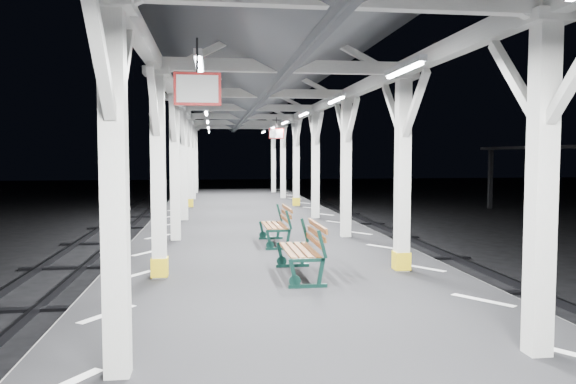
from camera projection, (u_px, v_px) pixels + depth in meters
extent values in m
plane|color=black|center=(304.00, 383.00, 7.30)|extent=(120.00, 120.00, 0.00)
cube|color=black|center=(304.00, 345.00, 7.27)|extent=(6.00, 50.00, 1.00)
cube|color=silver|center=(108.00, 314.00, 6.91)|extent=(1.00, 48.00, 0.01)
cube|color=silver|center=(483.00, 300.00, 7.56)|extent=(1.00, 48.00, 0.01)
cube|color=silver|center=(115.00, 197.00, 4.89)|extent=(0.22, 0.22, 3.20)
cube|color=silver|center=(111.00, 3.00, 4.77)|extent=(0.40, 0.40, 0.12)
cube|color=silver|center=(122.00, 73.00, 5.35)|extent=(0.10, 0.99, 0.99)
cube|color=silver|center=(99.00, 52.00, 4.27)|extent=(0.10, 0.99, 0.99)
cube|color=silver|center=(158.00, 178.00, 8.84)|extent=(0.22, 0.22, 3.20)
cube|color=silver|center=(157.00, 71.00, 8.73)|extent=(0.40, 0.40, 0.12)
cube|color=gold|center=(160.00, 267.00, 8.94)|extent=(0.26, 0.26, 0.30)
cube|color=silver|center=(160.00, 107.00, 9.31)|extent=(0.10, 0.99, 0.99)
cube|color=silver|center=(154.00, 101.00, 8.22)|extent=(0.10, 0.99, 0.99)
cube|color=silver|center=(175.00, 171.00, 12.80)|extent=(0.22, 0.22, 3.20)
cube|color=silver|center=(174.00, 97.00, 12.69)|extent=(0.40, 0.40, 0.12)
cube|color=silver|center=(176.00, 121.00, 13.26)|extent=(0.10, 0.99, 0.99)
cube|color=silver|center=(173.00, 118.00, 12.18)|extent=(0.10, 0.99, 0.99)
cube|color=silver|center=(184.00, 167.00, 16.75)|extent=(0.22, 0.22, 3.20)
cube|color=silver|center=(183.00, 111.00, 16.64)|extent=(0.40, 0.40, 0.12)
cube|color=silver|center=(184.00, 129.00, 17.22)|extent=(0.10, 0.99, 0.99)
cube|color=silver|center=(182.00, 127.00, 16.13)|extent=(0.10, 0.99, 0.99)
cube|color=silver|center=(189.00, 164.00, 20.71)|extent=(0.22, 0.22, 3.20)
cube|color=silver|center=(189.00, 119.00, 20.60)|extent=(0.40, 0.40, 0.12)
cube|color=gold|center=(190.00, 203.00, 20.80)|extent=(0.26, 0.26, 0.30)
cube|color=silver|center=(189.00, 134.00, 21.17)|extent=(0.10, 0.99, 0.99)
cube|color=silver|center=(188.00, 133.00, 20.09)|extent=(0.10, 0.99, 0.99)
cube|color=silver|center=(193.00, 163.00, 24.66)|extent=(0.22, 0.22, 3.20)
cube|color=silver|center=(192.00, 125.00, 24.55)|extent=(0.40, 0.40, 0.12)
cube|color=silver|center=(193.00, 137.00, 25.13)|extent=(0.10, 0.99, 0.99)
cube|color=silver|center=(192.00, 136.00, 24.04)|extent=(0.10, 0.99, 0.99)
cube|color=silver|center=(196.00, 162.00, 28.62)|extent=(0.22, 0.22, 3.20)
cube|color=silver|center=(195.00, 129.00, 28.51)|extent=(0.40, 0.40, 0.12)
cube|color=silver|center=(196.00, 139.00, 29.08)|extent=(0.10, 0.99, 0.99)
cube|color=silver|center=(195.00, 139.00, 28.00)|extent=(0.10, 0.99, 0.99)
cube|color=silver|center=(541.00, 193.00, 5.42)|extent=(0.22, 0.22, 3.20)
cube|color=silver|center=(547.00, 18.00, 5.31)|extent=(0.40, 0.40, 0.12)
cube|color=silver|center=(514.00, 80.00, 5.89)|extent=(0.10, 0.99, 0.99)
cube|color=silver|center=(403.00, 177.00, 9.37)|extent=(0.22, 0.22, 3.20)
cube|color=silver|center=(404.00, 76.00, 9.26)|extent=(0.40, 0.40, 0.12)
cube|color=gold|center=(401.00, 260.00, 9.47)|extent=(0.26, 0.26, 0.30)
cube|color=silver|center=(393.00, 110.00, 9.84)|extent=(0.10, 0.99, 0.99)
cube|color=silver|center=(415.00, 104.00, 8.75)|extent=(0.10, 0.99, 0.99)
cube|color=silver|center=(346.00, 170.00, 13.33)|extent=(0.22, 0.22, 3.20)
cube|color=silver|center=(347.00, 100.00, 13.22)|extent=(0.40, 0.40, 0.12)
cube|color=silver|center=(341.00, 123.00, 13.80)|extent=(0.10, 0.99, 0.99)
cube|color=silver|center=(352.00, 120.00, 12.71)|extent=(0.10, 0.99, 0.99)
cube|color=silver|center=(315.00, 166.00, 17.29)|extent=(0.22, 0.22, 3.20)
cube|color=silver|center=(316.00, 112.00, 17.17)|extent=(0.40, 0.40, 0.12)
cube|color=silver|center=(312.00, 130.00, 17.75)|extent=(0.10, 0.99, 0.99)
cube|color=silver|center=(319.00, 128.00, 16.66)|extent=(0.10, 0.99, 0.99)
cube|color=silver|center=(296.00, 164.00, 21.24)|extent=(0.22, 0.22, 3.20)
cube|color=silver|center=(296.00, 120.00, 21.13)|extent=(0.40, 0.40, 0.12)
cube|color=gold|center=(296.00, 202.00, 21.34)|extent=(0.26, 0.26, 0.30)
cube|color=silver|center=(294.00, 134.00, 21.71)|extent=(0.10, 0.99, 0.99)
cube|color=silver|center=(298.00, 133.00, 20.62)|extent=(0.10, 0.99, 0.99)
cube|color=silver|center=(283.00, 163.00, 25.20)|extent=(0.22, 0.22, 3.20)
cube|color=silver|center=(283.00, 126.00, 25.08)|extent=(0.40, 0.40, 0.12)
cube|color=silver|center=(282.00, 137.00, 25.66)|extent=(0.10, 0.99, 0.99)
cube|color=silver|center=(285.00, 137.00, 24.57)|extent=(0.10, 0.99, 0.99)
cube|color=silver|center=(273.00, 162.00, 29.15)|extent=(0.22, 0.22, 3.20)
cube|color=silver|center=(273.00, 129.00, 29.04)|extent=(0.40, 0.40, 0.12)
cube|color=silver|center=(272.00, 140.00, 29.62)|extent=(0.10, 0.99, 0.99)
cube|color=silver|center=(275.00, 139.00, 28.53)|extent=(0.10, 0.99, 0.99)
cube|color=silver|center=(140.00, 37.00, 6.74)|extent=(0.18, 48.00, 0.24)
cube|color=silver|center=(456.00, 46.00, 7.28)|extent=(0.18, 48.00, 0.24)
cube|color=silver|center=(284.00, 66.00, 8.99)|extent=(4.20, 0.14, 0.20)
cube|color=silver|center=(262.00, 93.00, 12.94)|extent=(4.20, 0.14, 0.20)
cube|color=silver|center=(250.00, 108.00, 16.90)|extent=(4.20, 0.14, 0.20)
cube|color=silver|center=(243.00, 116.00, 20.85)|extent=(4.20, 0.14, 0.20)
cube|color=silver|center=(238.00, 123.00, 24.81)|extent=(4.20, 0.14, 0.20)
cube|color=silver|center=(235.00, 127.00, 28.76)|extent=(4.20, 0.14, 0.20)
cube|color=#4D5054|center=(405.00, 1.00, 7.15)|extent=(2.80, 49.00, 1.45)
cube|color=silver|center=(199.00, 62.00, 6.86)|extent=(0.10, 1.35, 0.08)
cube|color=white|center=(199.00, 66.00, 6.86)|extent=(0.05, 1.25, 0.05)
cube|color=silver|center=(204.00, 96.00, 10.81)|extent=(0.10, 1.35, 0.08)
cube|color=white|center=(204.00, 98.00, 10.82)|extent=(0.05, 1.25, 0.05)
cube|color=silver|center=(206.00, 111.00, 14.77)|extent=(0.10, 1.35, 0.08)
cube|color=white|center=(206.00, 113.00, 14.77)|extent=(0.05, 1.25, 0.05)
cube|color=silver|center=(208.00, 121.00, 18.72)|extent=(0.10, 1.35, 0.08)
cube|color=white|center=(208.00, 122.00, 18.73)|extent=(0.05, 1.25, 0.05)
cube|color=silver|center=(208.00, 126.00, 22.68)|extent=(0.10, 1.35, 0.08)
cube|color=white|center=(208.00, 128.00, 22.68)|extent=(0.05, 1.25, 0.05)
cube|color=silver|center=(209.00, 131.00, 26.63)|extent=(0.10, 1.35, 0.08)
cube|color=white|center=(209.00, 132.00, 26.64)|extent=(0.05, 1.25, 0.05)
cube|color=silver|center=(404.00, 66.00, 7.20)|extent=(0.10, 1.35, 0.08)
cube|color=white|center=(404.00, 70.00, 7.21)|extent=(0.05, 1.25, 0.05)
cube|color=silver|center=(336.00, 98.00, 11.16)|extent=(0.10, 1.35, 0.08)
cube|color=white|center=(336.00, 100.00, 11.16)|extent=(0.05, 1.25, 0.05)
cube|color=silver|center=(304.00, 112.00, 15.11)|extent=(0.10, 1.35, 0.08)
cube|color=white|center=(304.00, 114.00, 15.12)|extent=(0.05, 1.25, 0.05)
cube|color=silver|center=(285.00, 121.00, 19.07)|extent=(0.10, 1.35, 0.08)
cube|color=white|center=(285.00, 123.00, 19.07)|extent=(0.05, 1.25, 0.05)
cube|color=silver|center=(272.00, 127.00, 23.02)|extent=(0.10, 1.35, 0.08)
cube|color=white|center=(272.00, 128.00, 23.03)|extent=(0.05, 1.25, 0.05)
cube|color=silver|center=(263.00, 131.00, 26.98)|extent=(0.10, 1.35, 0.08)
cube|color=white|center=(263.00, 132.00, 26.98)|extent=(0.05, 1.25, 0.05)
cylinder|color=black|center=(197.00, 55.00, 5.94)|extent=(0.02, 0.02, 0.36)
cube|color=red|center=(197.00, 89.00, 5.96)|extent=(0.50, 0.03, 0.35)
cube|color=white|center=(197.00, 89.00, 5.96)|extent=(0.44, 0.04, 0.29)
cylinder|color=black|center=(276.00, 123.00, 18.66)|extent=(0.02, 0.02, 0.36)
cube|color=red|center=(276.00, 134.00, 18.68)|extent=(0.50, 0.03, 0.35)
cube|color=white|center=(276.00, 134.00, 18.68)|extent=(0.44, 0.05, 0.29)
cube|color=black|center=(490.00, 178.00, 30.82)|extent=(0.20, 0.20, 3.30)
sphere|color=silver|center=(558.00, 149.00, 24.78)|extent=(0.20, 0.20, 0.20)
sphere|color=silver|center=(491.00, 150.00, 30.71)|extent=(0.20, 0.20, 0.20)
cube|color=#0E2E27|center=(308.00, 286.00, 8.27)|extent=(0.58, 0.06, 0.06)
cube|color=#0E2E27|center=(293.00, 274.00, 8.22)|extent=(0.15, 0.05, 0.45)
cube|color=#0E2E27|center=(321.00, 273.00, 8.28)|extent=(0.13, 0.05, 0.45)
cube|color=#0E2E27|center=(322.00, 244.00, 8.25)|extent=(0.16, 0.05, 0.42)
cube|color=#0E2E27|center=(293.00, 266.00, 9.80)|extent=(0.58, 0.06, 0.06)
cube|color=#0E2E27|center=(280.00, 255.00, 9.76)|extent=(0.15, 0.05, 0.45)
cube|color=#0E2E27|center=(304.00, 254.00, 9.81)|extent=(0.13, 0.05, 0.45)
cube|color=#0E2E27|center=(305.00, 230.00, 9.79)|extent=(0.16, 0.05, 0.42)
cube|color=brown|center=(288.00, 250.00, 8.98)|extent=(0.09, 1.47, 0.03)
cube|color=brown|center=(295.00, 250.00, 9.00)|extent=(0.09, 1.47, 0.03)
cube|color=brown|center=(303.00, 250.00, 9.01)|extent=(0.09, 1.47, 0.03)
cube|color=brown|center=(311.00, 250.00, 9.03)|extent=(0.09, 1.47, 0.03)
cube|color=brown|center=(315.00, 241.00, 9.03)|extent=(0.05, 1.47, 0.09)
cube|color=brown|center=(316.00, 233.00, 9.02)|extent=(0.05, 1.47, 0.09)
cube|color=brown|center=(317.00, 226.00, 9.02)|extent=(0.05, 1.47, 0.09)
cube|color=#0E2E27|center=(279.00, 249.00, 11.56)|extent=(0.56, 0.06, 0.06)
cube|color=#0E2E27|center=(269.00, 240.00, 11.52)|extent=(0.14, 0.05, 0.43)
cube|color=#0E2E27|center=(288.00, 240.00, 11.57)|extent=(0.13, 0.05, 0.43)
cube|color=#0E2E27|center=(289.00, 220.00, 11.55)|extent=(0.15, 0.05, 0.41)
cube|color=#0E2E27|center=(271.00, 238.00, 13.02)|extent=(0.56, 0.06, 0.06)
cube|color=#0E2E27|center=(262.00, 230.00, 12.98)|extent=(0.14, 0.05, 0.43)
cube|color=#0E2E27|center=(279.00, 230.00, 13.04)|extent=(0.13, 0.05, 0.43)
cube|color=#0E2E27|center=(279.00, 213.00, 13.01)|extent=(0.15, 0.05, 0.41)
cube|color=brown|center=(266.00, 226.00, 12.24)|extent=(0.10, 1.41, 0.03)
cube|color=brown|center=(272.00, 225.00, 12.26)|extent=(0.10, 1.41, 0.03)
cube|color=brown|center=(277.00, 225.00, 12.27)|extent=(0.10, 1.41, 0.03)
cube|color=brown|center=(283.00, 225.00, 12.29)|extent=(0.10, 1.41, 0.03)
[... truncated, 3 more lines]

